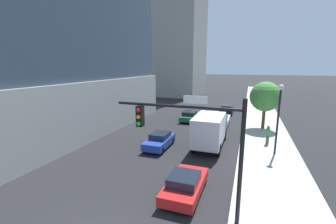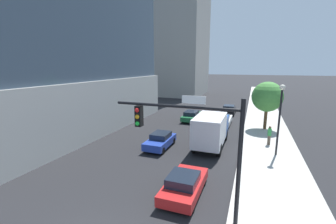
{
  "view_description": "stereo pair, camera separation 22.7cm",
  "coord_description": "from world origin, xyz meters",
  "px_view_note": "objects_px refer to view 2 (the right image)",
  "views": [
    {
      "loc": [
        5.63,
        -5.86,
        7.44
      ],
      "look_at": [
        0.5,
        8.31,
        4.35
      ],
      "focal_mm": 24.17,
      "sensor_mm": 36.0,
      "label": 1
    },
    {
      "loc": [
        5.84,
        -5.78,
        7.44
      ],
      "look_at": [
        0.5,
        8.31,
        4.35
      ],
      "focal_mm": 24.17,
      "sensor_mm": 36.0,
      "label": 2
    }
  ],
  "objects_px": {
    "street_tree": "(267,97)",
    "construction_building": "(181,24)",
    "car_black": "(229,110)",
    "car_green": "(192,116)",
    "car_blue": "(160,140)",
    "street_lamp": "(280,110)",
    "box_truck": "(211,129)",
    "pedestrian_green_shirt": "(269,135)",
    "car_red": "(184,184)",
    "traffic_light_pole": "(192,134)",
    "car_white": "(223,120)"
  },
  "relations": [
    {
      "from": "street_lamp",
      "to": "pedestrian_green_shirt",
      "type": "height_order",
      "value": "street_lamp"
    },
    {
      "from": "box_truck",
      "to": "traffic_light_pole",
      "type": "bearing_deg",
      "value": -85.4
    },
    {
      "from": "box_truck",
      "to": "construction_building",
      "type": "bearing_deg",
      "value": 111.91
    },
    {
      "from": "car_blue",
      "to": "car_red",
      "type": "bearing_deg",
      "value": -57.23
    },
    {
      "from": "construction_building",
      "to": "car_blue",
      "type": "bearing_deg",
      "value": -74.74
    },
    {
      "from": "street_lamp",
      "to": "car_black",
      "type": "distance_m",
      "value": 17.12
    },
    {
      "from": "car_green",
      "to": "car_red",
      "type": "height_order",
      "value": "car_green"
    },
    {
      "from": "car_green",
      "to": "box_truck",
      "type": "xyz_separation_m",
      "value": [
        4.32,
        -9.49,
        1.07
      ]
    },
    {
      "from": "construction_building",
      "to": "street_tree",
      "type": "relative_size",
      "value": 7.5
    },
    {
      "from": "traffic_light_pole",
      "to": "car_red",
      "type": "xyz_separation_m",
      "value": [
        -0.83,
        1.74,
        -3.63
      ]
    },
    {
      "from": "car_blue",
      "to": "car_green",
      "type": "height_order",
      "value": "car_blue"
    },
    {
      "from": "traffic_light_pole",
      "to": "car_green",
      "type": "height_order",
      "value": "traffic_light_pole"
    },
    {
      "from": "construction_building",
      "to": "traffic_light_pole",
      "type": "bearing_deg",
      "value": -71.6
    },
    {
      "from": "street_tree",
      "to": "construction_building",
      "type": "bearing_deg",
      "value": 124.2
    },
    {
      "from": "car_blue",
      "to": "traffic_light_pole",
      "type": "bearing_deg",
      "value": -58.65
    },
    {
      "from": "street_tree",
      "to": "car_red",
      "type": "bearing_deg",
      "value": -106.64
    },
    {
      "from": "street_lamp",
      "to": "car_blue",
      "type": "xyz_separation_m",
      "value": [
        -9.83,
        -1.53,
        -3.28
      ]
    },
    {
      "from": "traffic_light_pole",
      "to": "street_lamp",
      "type": "relative_size",
      "value": 1.07
    },
    {
      "from": "car_blue",
      "to": "car_white",
      "type": "bearing_deg",
      "value": 67.1
    },
    {
      "from": "car_blue",
      "to": "car_red",
      "type": "distance_m",
      "value": 7.99
    },
    {
      "from": "street_lamp",
      "to": "car_green",
      "type": "distance_m",
      "value": 14.25
    },
    {
      "from": "box_truck",
      "to": "car_green",
      "type": "bearing_deg",
      "value": 114.48
    },
    {
      "from": "street_lamp",
      "to": "car_red",
      "type": "relative_size",
      "value": 1.36
    },
    {
      "from": "box_truck",
      "to": "pedestrian_green_shirt",
      "type": "height_order",
      "value": "box_truck"
    },
    {
      "from": "box_truck",
      "to": "pedestrian_green_shirt",
      "type": "xyz_separation_m",
      "value": [
        5.07,
        2.18,
        -0.68
      ]
    },
    {
      "from": "construction_building",
      "to": "pedestrian_green_shirt",
      "type": "height_order",
      "value": "construction_building"
    },
    {
      "from": "traffic_light_pole",
      "to": "pedestrian_green_shirt",
      "type": "xyz_separation_m",
      "value": [
        4.25,
        12.45,
        -3.22
      ]
    },
    {
      "from": "car_blue",
      "to": "car_green",
      "type": "relative_size",
      "value": 0.84
    },
    {
      "from": "car_green",
      "to": "car_red",
      "type": "distance_m",
      "value": 18.54
    },
    {
      "from": "street_lamp",
      "to": "car_red",
      "type": "xyz_separation_m",
      "value": [
        -5.51,
        -8.25,
        -3.3
      ]
    },
    {
      "from": "street_lamp",
      "to": "box_truck",
      "type": "height_order",
      "value": "street_lamp"
    },
    {
      "from": "pedestrian_green_shirt",
      "to": "car_red",
      "type": "bearing_deg",
      "value": -115.33
    },
    {
      "from": "car_green",
      "to": "pedestrian_green_shirt",
      "type": "bearing_deg",
      "value": -37.89
    },
    {
      "from": "street_lamp",
      "to": "traffic_light_pole",
      "type": "bearing_deg",
      "value": -115.12
    },
    {
      "from": "car_green",
      "to": "construction_building",
      "type": "bearing_deg",
      "value": 111.01
    },
    {
      "from": "street_lamp",
      "to": "car_white",
      "type": "height_order",
      "value": "street_lamp"
    },
    {
      "from": "street_tree",
      "to": "car_green",
      "type": "bearing_deg",
      "value": 170.57
    },
    {
      "from": "street_lamp",
      "to": "box_truck",
      "type": "distance_m",
      "value": 5.94
    },
    {
      "from": "car_blue",
      "to": "street_lamp",
      "type": "bearing_deg",
      "value": 8.87
    },
    {
      "from": "car_red",
      "to": "construction_building",
      "type": "bearing_deg",
      "value": 108.12
    },
    {
      "from": "construction_building",
      "to": "car_green",
      "type": "distance_m",
      "value": 34.32
    },
    {
      "from": "street_tree",
      "to": "pedestrian_green_shirt",
      "type": "bearing_deg",
      "value": -88.57
    },
    {
      "from": "car_black",
      "to": "car_blue",
      "type": "height_order",
      "value": "car_black"
    },
    {
      "from": "street_lamp",
      "to": "car_white",
      "type": "relative_size",
      "value": 1.3
    },
    {
      "from": "car_black",
      "to": "car_green",
      "type": "bearing_deg",
      "value": -125.3
    },
    {
      "from": "construction_building",
      "to": "car_red",
      "type": "distance_m",
      "value": 51.14
    },
    {
      "from": "car_red",
      "to": "pedestrian_green_shirt",
      "type": "xyz_separation_m",
      "value": [
        5.07,
        10.72,
        0.41
      ]
    },
    {
      "from": "car_white",
      "to": "pedestrian_green_shirt",
      "type": "height_order",
      "value": "pedestrian_green_shirt"
    },
    {
      "from": "car_green",
      "to": "pedestrian_green_shirt",
      "type": "xyz_separation_m",
      "value": [
        9.39,
        -7.31,
        0.39
      ]
    },
    {
      "from": "car_green",
      "to": "car_red",
      "type": "relative_size",
      "value": 1.12
    }
  ]
}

